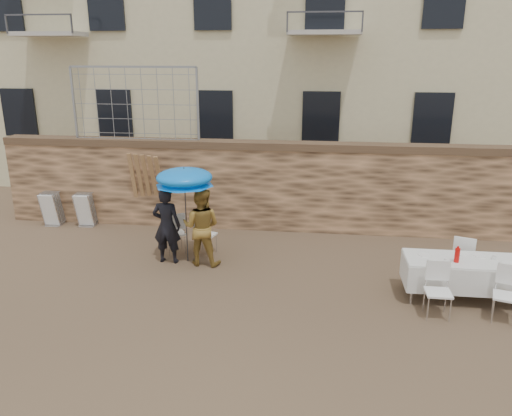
# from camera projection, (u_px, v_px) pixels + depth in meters

# --- Properties ---
(ground) EXTENTS (80.00, 80.00, 0.00)m
(ground) POSITION_uv_depth(u_px,v_px,m) (215.00, 328.00, 8.20)
(ground) COLOR brown
(ground) RESTS_ON ground
(stone_wall) EXTENTS (13.00, 0.50, 2.20)m
(stone_wall) POSITION_uv_depth(u_px,v_px,m) (255.00, 186.00, 12.61)
(stone_wall) COLOR #866243
(stone_wall) RESTS_ON ground
(chain_link_fence) EXTENTS (3.20, 0.06, 1.80)m
(chain_link_fence) POSITION_uv_depth(u_px,v_px,m) (135.00, 104.00, 12.38)
(chain_link_fence) COLOR gray
(chain_link_fence) RESTS_ON stone_wall
(man_suit) EXTENTS (0.62, 0.41, 1.65)m
(man_suit) POSITION_uv_depth(u_px,v_px,m) (167.00, 226.00, 10.55)
(man_suit) COLOR black
(man_suit) RESTS_ON ground
(woman_dress) EXTENTS (0.86, 0.69, 1.67)m
(woman_dress) POSITION_uv_depth(u_px,v_px,m) (201.00, 227.00, 10.46)
(woman_dress) COLOR gold
(woman_dress) RESTS_ON ground
(umbrella) EXTENTS (1.22, 1.22, 1.91)m
(umbrella) POSITION_uv_depth(u_px,v_px,m) (184.00, 180.00, 10.31)
(umbrella) COLOR #3F3F44
(umbrella) RESTS_ON ground
(couple_chair_left) EXTENTS (0.65, 0.65, 0.96)m
(couple_chair_left) POSITION_uv_depth(u_px,v_px,m) (175.00, 232.00, 11.18)
(couple_chair_left) COLOR white
(couple_chair_left) RESTS_ON ground
(couple_chair_right) EXTENTS (0.59, 0.59, 0.96)m
(couple_chair_right) POSITION_uv_depth(u_px,v_px,m) (205.00, 233.00, 11.09)
(couple_chair_right) COLOR white
(couple_chair_right) RESTS_ON ground
(banquet_table) EXTENTS (2.10, 0.85, 0.78)m
(banquet_table) POSITION_uv_depth(u_px,v_px,m) (465.00, 262.00, 8.97)
(banquet_table) COLOR silver
(banquet_table) RESTS_ON ground
(soda_bottle) EXTENTS (0.09, 0.09, 0.26)m
(soda_bottle) POSITION_uv_depth(u_px,v_px,m) (457.00, 255.00, 8.80)
(soda_bottle) COLOR red
(soda_bottle) RESTS_ON banquet_table
(table_chair_front_left) EXTENTS (0.48, 0.48, 0.96)m
(table_chair_front_left) POSITION_uv_depth(u_px,v_px,m) (438.00, 291.00, 8.41)
(table_chair_front_left) COLOR white
(table_chair_front_left) RESTS_ON ground
(table_chair_front_right) EXTENTS (0.60, 0.60, 0.96)m
(table_chair_front_right) POSITION_uv_depth(u_px,v_px,m) (507.00, 295.00, 8.27)
(table_chair_front_right) COLOR white
(table_chair_front_right) RESTS_ON ground
(table_chair_back) EXTENTS (0.61, 0.61, 0.96)m
(table_chair_back) POSITION_uv_depth(u_px,v_px,m) (463.00, 258.00, 9.78)
(table_chair_back) COLOR white
(table_chair_back) RESTS_ON ground
(chair_stack_left) EXTENTS (0.46, 0.47, 0.92)m
(chair_stack_left) POSITION_uv_depth(u_px,v_px,m) (55.00, 207.00, 13.10)
(chair_stack_left) COLOR white
(chair_stack_left) RESTS_ON ground
(chair_stack_right) EXTENTS (0.46, 0.40, 0.92)m
(chair_stack_right) POSITION_uv_depth(u_px,v_px,m) (88.00, 208.00, 12.99)
(chair_stack_right) COLOR white
(chair_stack_right) RESTS_ON ground
(wood_planks) EXTENTS (0.70, 0.20, 2.00)m
(wood_planks) POSITION_uv_depth(u_px,v_px,m) (146.00, 189.00, 12.70)
(wood_planks) COLOR #A37749
(wood_planks) RESTS_ON ground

